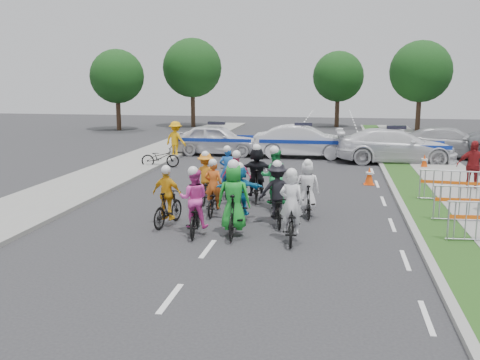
% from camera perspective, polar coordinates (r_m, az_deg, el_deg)
% --- Properties ---
extents(ground, '(90.00, 90.00, 0.00)m').
position_cam_1_polar(ground, '(13.04, -3.45, -7.36)').
color(ground, '#28282B').
rests_on(ground, ground).
extents(curb_right, '(0.20, 60.00, 0.12)m').
position_cam_1_polar(curb_right, '(17.63, 16.93, -2.79)').
color(curb_right, gray).
rests_on(curb_right, ground).
extents(grass_strip, '(1.20, 60.00, 0.11)m').
position_cam_1_polar(grass_strip, '(17.73, 19.18, -2.86)').
color(grass_strip, '#214E19').
rests_on(grass_strip, ground).
extents(sidewalk_left, '(3.00, 60.00, 0.13)m').
position_cam_1_polar(sidewalk_left, '(19.89, -18.45, -1.35)').
color(sidewalk_left, gray).
rests_on(sidewalk_left, ground).
extents(rider_0, '(0.76, 1.88, 1.88)m').
position_cam_1_polar(rider_0, '(13.58, 5.48, -3.91)').
color(rider_0, black).
rests_on(rider_0, ground).
extents(rider_1, '(0.89, 1.96, 2.03)m').
position_cam_1_polar(rider_1, '(13.91, -0.65, -2.82)').
color(rider_1, black).
rests_on(rider_1, ground).
extents(rider_2, '(0.87, 1.86, 1.83)m').
position_cam_1_polar(rider_2, '(14.15, -4.89, -3.06)').
color(rider_2, black).
rests_on(rider_2, ground).
extents(rider_3, '(0.92, 1.70, 1.73)m').
position_cam_1_polar(rider_3, '(14.99, -7.72, -2.36)').
color(rider_3, black).
rests_on(rider_3, ground).
extents(rider_4, '(1.11, 1.89, 1.84)m').
position_cam_1_polar(rider_4, '(15.05, 3.98, -2.06)').
color(rider_4, black).
rests_on(rider_4, ground).
extents(rider_5, '(1.42, 1.69, 1.72)m').
position_cam_1_polar(rider_5, '(15.39, -0.03, -1.69)').
color(rider_5, black).
rests_on(rider_5, ground).
extents(rider_6, '(0.62, 1.69, 1.71)m').
position_cam_1_polar(rider_6, '(16.19, -2.82, -1.67)').
color(rider_6, black).
rests_on(rider_6, ground).
extents(rider_7, '(0.79, 1.70, 1.73)m').
position_cam_1_polar(rider_7, '(16.01, 7.17, -1.47)').
color(rider_7, black).
rests_on(rider_7, ground).
extents(rider_8, '(0.96, 2.04, 2.00)m').
position_cam_1_polar(rider_8, '(16.86, 3.67, -0.58)').
color(rider_8, black).
rests_on(rider_8, ground).
extents(rider_9, '(0.93, 1.76, 1.84)m').
position_cam_1_polar(rider_9, '(17.06, -0.34, -0.53)').
color(rider_9, black).
rests_on(rider_9, ground).
extents(rider_10, '(0.98, 1.72, 1.73)m').
position_cam_1_polar(rider_10, '(17.70, -3.63, -0.23)').
color(rider_10, black).
rests_on(rider_10, ground).
extents(rider_11, '(1.58, 1.88, 1.93)m').
position_cam_1_polar(rider_11, '(17.89, 1.81, 0.33)').
color(rider_11, black).
rests_on(rider_11, ground).
extents(rider_12, '(0.80, 1.80, 1.78)m').
position_cam_1_polar(rider_12, '(18.69, -1.32, 0.11)').
color(rider_12, black).
rests_on(rider_12, ground).
extents(police_car_0, '(4.76, 1.92, 1.62)m').
position_cam_1_polar(police_car_0, '(28.79, -2.50, 4.32)').
color(police_car_0, silver).
rests_on(police_car_0, ground).
extents(police_car_1, '(5.10, 1.93, 1.66)m').
position_cam_1_polar(police_car_1, '(27.94, 6.74, 4.10)').
color(police_car_1, silver).
rests_on(police_car_1, ground).
extents(police_car_2, '(5.80, 2.53, 1.66)m').
position_cam_1_polar(police_car_2, '(26.99, 16.24, 3.51)').
color(police_car_2, silver).
rests_on(police_car_2, ground).
extents(civilian_sedan, '(5.58, 2.87, 1.55)m').
position_cam_1_polar(civilian_sedan, '(29.78, 21.55, 3.72)').
color(civilian_sedan, '#A8A8AC').
rests_on(civilian_sedan, ground).
extents(spectator_2, '(1.16, 0.65, 1.87)m').
position_cam_1_polar(spectator_2, '(21.02, 23.56, 1.35)').
color(spectator_2, maroon).
rests_on(spectator_2, ground).
extents(marshal_hiviz, '(1.37, 1.08, 1.86)m').
position_cam_1_polar(marshal_hiviz, '(28.11, -6.88, 4.34)').
color(marshal_hiviz, '#E59F0C').
rests_on(marshal_hiviz, ground).
extents(barrier_1, '(2.01, 0.55, 1.12)m').
position_cam_1_polar(barrier_1, '(16.26, 23.28, -2.53)').
color(barrier_1, '#A5A8AD').
rests_on(barrier_1, ground).
extents(barrier_2, '(2.03, 0.66, 1.12)m').
position_cam_1_polar(barrier_2, '(18.74, 21.53, -0.72)').
color(barrier_2, '#A5A8AD').
rests_on(barrier_2, ground).
extents(cone_0, '(0.40, 0.40, 0.70)m').
position_cam_1_polar(cone_0, '(21.26, 13.63, 0.43)').
color(cone_0, '#F24C0C').
rests_on(cone_0, ground).
extents(cone_1, '(0.40, 0.40, 0.70)m').
position_cam_1_polar(cone_1, '(25.50, 19.07, 1.83)').
color(cone_1, '#F24C0C').
rests_on(cone_1, ground).
extents(parked_bike, '(1.82, 0.89, 0.92)m').
position_cam_1_polar(parked_bike, '(24.98, -8.51, 2.40)').
color(parked_bike, black).
rests_on(parked_bike, ground).
extents(tree_0, '(4.20, 4.20, 6.30)m').
position_cam_1_polar(tree_0, '(43.47, -12.99, 10.71)').
color(tree_0, '#382619').
rests_on(tree_0, ground).
extents(tree_1, '(4.55, 4.55, 6.82)m').
position_cam_1_polar(tree_1, '(42.47, 18.72, 10.90)').
color(tree_1, '#382619').
rests_on(tree_1, ground).
extents(tree_3, '(4.90, 4.90, 7.35)m').
position_cam_1_polar(tree_3, '(45.63, -5.11, 11.81)').
color(tree_3, '#382619').
rests_on(tree_3, ground).
extents(tree_4, '(4.20, 4.20, 6.30)m').
position_cam_1_polar(tree_4, '(46.03, 10.43, 10.80)').
color(tree_4, '#382619').
rests_on(tree_4, ground).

